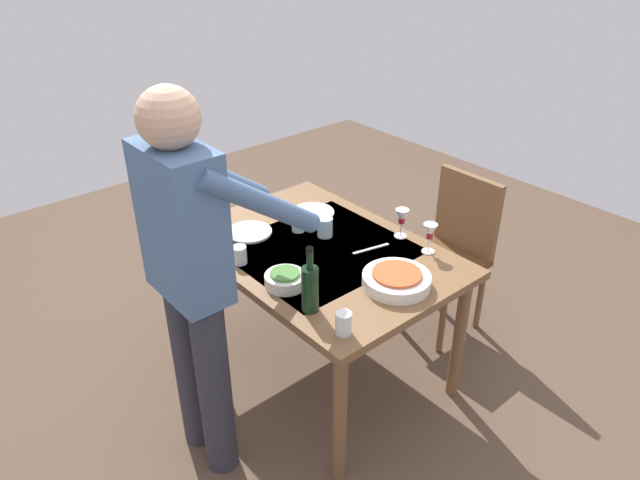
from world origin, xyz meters
TOP-DOWN VIEW (x-y plane):
  - ground_plane at (0.00, 0.00)m, footprint 6.00×6.00m
  - dining_table at (0.00, 0.00)m, footprint 1.31×0.93m
  - chair_near at (-0.17, -0.84)m, footprint 0.40×0.40m
  - person_server at (-0.09, 0.72)m, footprint 0.42×0.61m
  - wine_bottle at (-0.35, 0.35)m, footprint 0.07×0.07m
  - wine_glass_left at (-0.36, -0.37)m, footprint 0.07×0.07m
  - wine_glass_right at (-0.17, -0.39)m, footprint 0.07×0.07m
  - water_cup_near_left at (0.15, 0.36)m, footprint 0.07×0.07m
  - water_cup_near_right at (-0.55, 0.35)m, footprint 0.06×0.06m
  - water_cup_far_left at (0.08, -0.10)m, footprint 0.08×0.08m
  - water_cup_far_right at (0.21, -0.04)m, footprint 0.07×0.07m
  - serving_bowl_pasta at (-0.46, -0.05)m, footprint 0.30×0.30m
  - side_bowl_salad at (-0.14, 0.32)m, footprint 0.18×0.18m
  - dinner_plate_near at (0.31, -0.21)m, footprint 0.23×0.23m
  - dinner_plate_far at (0.35, 0.17)m, footprint 0.23×0.23m
  - table_knife at (-0.16, -0.19)m, footprint 0.06×0.20m

SIDE VIEW (x-z plane):
  - ground_plane at x=0.00m, z-range 0.00..0.00m
  - chair_near at x=-0.17m, z-range 0.07..0.98m
  - dining_table at x=0.00m, z-range 0.29..1.04m
  - table_knife at x=-0.16m, z-range 0.74..0.75m
  - dinner_plate_near at x=0.31m, z-range 0.74..0.76m
  - dinner_plate_far at x=0.35m, z-range 0.74..0.76m
  - serving_bowl_pasta at x=-0.46m, z-range 0.74..0.81m
  - side_bowl_salad at x=-0.14m, z-range 0.74..0.81m
  - water_cup_near_left at x=0.15m, z-range 0.74..0.83m
  - water_cup_far_right at x=0.21m, z-range 0.74..0.83m
  - water_cup_near_right at x=-0.55m, z-range 0.74..0.84m
  - water_cup_far_left at x=0.08m, z-range 0.74..0.84m
  - wine_glass_left at x=-0.36m, z-range 0.77..0.92m
  - wine_glass_right at x=-0.17m, z-range 0.77..0.92m
  - wine_bottle at x=-0.35m, z-range 0.71..1.00m
  - person_server at x=-0.09m, z-range 0.12..1.81m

